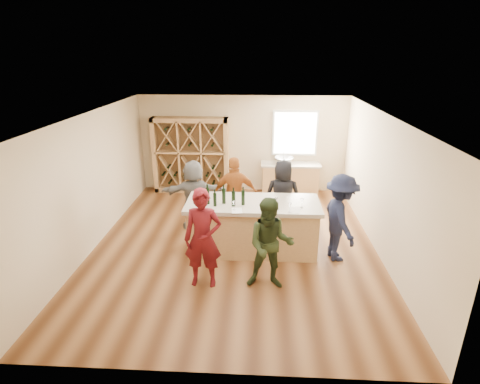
# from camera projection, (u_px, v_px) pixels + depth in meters

# --- Properties ---
(floor) EXTENTS (6.00, 7.00, 0.10)m
(floor) POSITION_uv_depth(u_px,v_px,m) (235.00, 246.00, 8.19)
(floor) COLOR brown
(floor) RESTS_ON ground
(ceiling) EXTENTS (6.00, 7.00, 0.10)m
(ceiling) POSITION_uv_depth(u_px,v_px,m) (234.00, 113.00, 7.16)
(ceiling) COLOR white
(ceiling) RESTS_ON ground
(wall_back) EXTENTS (6.00, 0.10, 2.80)m
(wall_back) POSITION_uv_depth(u_px,v_px,m) (243.00, 144.00, 10.99)
(wall_back) COLOR beige
(wall_back) RESTS_ON ground
(wall_front) EXTENTS (6.00, 0.10, 2.80)m
(wall_front) POSITION_uv_depth(u_px,v_px,m) (214.00, 285.00, 4.36)
(wall_front) COLOR beige
(wall_front) RESTS_ON ground
(wall_left) EXTENTS (0.10, 7.00, 2.80)m
(wall_left) POSITION_uv_depth(u_px,v_px,m) (90.00, 181.00, 7.83)
(wall_left) COLOR beige
(wall_left) RESTS_ON ground
(wall_right) EXTENTS (0.10, 7.00, 2.80)m
(wall_right) POSITION_uv_depth(u_px,v_px,m) (386.00, 187.00, 7.52)
(wall_right) COLOR beige
(wall_right) RESTS_ON ground
(window_frame) EXTENTS (1.30, 0.06, 1.30)m
(window_frame) POSITION_uv_depth(u_px,v_px,m) (295.00, 133.00, 10.72)
(window_frame) COLOR white
(window_frame) RESTS_ON wall_back
(window_pane) EXTENTS (1.18, 0.01, 1.18)m
(window_pane) POSITION_uv_depth(u_px,v_px,m) (295.00, 133.00, 10.68)
(window_pane) COLOR white
(window_pane) RESTS_ON wall_back
(wine_rack) EXTENTS (2.20, 0.45, 2.20)m
(wine_rack) POSITION_uv_depth(u_px,v_px,m) (191.00, 155.00, 10.91)
(wine_rack) COLOR tan
(wine_rack) RESTS_ON floor
(back_counter_base) EXTENTS (1.60, 0.58, 0.86)m
(back_counter_base) POSITION_uv_depth(u_px,v_px,m) (290.00, 180.00, 10.94)
(back_counter_base) COLOR tan
(back_counter_base) RESTS_ON floor
(back_counter_top) EXTENTS (1.70, 0.62, 0.06)m
(back_counter_top) POSITION_uv_depth(u_px,v_px,m) (291.00, 165.00, 10.78)
(back_counter_top) COLOR #B2A591
(back_counter_top) RESTS_ON back_counter_base
(sink) EXTENTS (0.54, 0.54, 0.19)m
(sink) POSITION_uv_depth(u_px,v_px,m) (284.00, 160.00, 10.74)
(sink) COLOR silver
(sink) RESTS_ON back_counter_top
(faucet) EXTENTS (0.02, 0.02, 0.30)m
(faucet) POSITION_uv_depth(u_px,v_px,m) (284.00, 157.00, 10.89)
(faucet) COLOR silver
(faucet) RESTS_ON back_counter_top
(tasting_counter_base) EXTENTS (2.60, 1.00, 1.00)m
(tasting_counter_base) POSITION_uv_depth(u_px,v_px,m) (253.00, 228.00, 7.81)
(tasting_counter_base) COLOR tan
(tasting_counter_base) RESTS_ON floor
(tasting_counter_top) EXTENTS (2.72, 1.12, 0.08)m
(tasting_counter_top) POSITION_uv_depth(u_px,v_px,m) (253.00, 204.00, 7.62)
(tasting_counter_top) COLOR #B2A591
(tasting_counter_top) RESTS_ON tasting_counter_base
(wine_bottle_a) EXTENTS (0.10, 0.10, 0.33)m
(wine_bottle_a) POSITION_uv_depth(u_px,v_px,m) (207.00, 196.00, 7.47)
(wine_bottle_a) COLOR black
(wine_bottle_a) RESTS_ON tasting_counter_top
(wine_bottle_b) EXTENTS (0.08, 0.08, 0.27)m
(wine_bottle_b) POSITION_uv_depth(u_px,v_px,m) (215.00, 200.00, 7.37)
(wine_bottle_b) COLOR black
(wine_bottle_b) RESTS_ON tasting_counter_top
(wine_bottle_c) EXTENTS (0.08, 0.08, 0.31)m
(wine_bottle_c) POSITION_uv_depth(u_px,v_px,m) (224.00, 196.00, 7.49)
(wine_bottle_c) COLOR black
(wine_bottle_c) RESTS_ON tasting_counter_top
(wine_bottle_d) EXTENTS (0.09, 0.09, 0.31)m
(wine_bottle_d) POSITION_uv_depth(u_px,v_px,m) (233.00, 199.00, 7.36)
(wine_bottle_d) COLOR black
(wine_bottle_d) RESTS_ON tasting_counter_top
(wine_bottle_e) EXTENTS (0.08, 0.08, 0.30)m
(wine_bottle_e) POSITION_uv_depth(u_px,v_px,m) (243.00, 198.00, 7.43)
(wine_bottle_e) COLOR black
(wine_bottle_e) RESTS_ON tasting_counter_top
(wine_glass_a) EXTENTS (0.08, 0.08, 0.17)m
(wine_glass_a) POSITION_uv_depth(u_px,v_px,m) (234.00, 206.00, 7.20)
(wine_glass_a) COLOR white
(wine_glass_a) RESTS_ON tasting_counter_top
(wine_glass_b) EXTENTS (0.08, 0.08, 0.18)m
(wine_glass_b) POSITION_uv_depth(u_px,v_px,m) (263.00, 206.00, 7.19)
(wine_glass_b) COLOR white
(wine_glass_b) RESTS_ON tasting_counter_top
(wine_glass_c) EXTENTS (0.09, 0.09, 0.18)m
(wine_glass_c) POSITION_uv_depth(u_px,v_px,m) (290.00, 208.00, 7.10)
(wine_glass_c) COLOR white
(wine_glass_c) RESTS_ON tasting_counter_top
(wine_glass_d) EXTENTS (0.09, 0.09, 0.18)m
(wine_glass_d) POSITION_uv_depth(u_px,v_px,m) (276.00, 202.00, 7.37)
(wine_glass_d) COLOR white
(wine_glass_d) RESTS_ON tasting_counter_top
(wine_glass_e) EXTENTS (0.09, 0.09, 0.18)m
(wine_glass_e) POSITION_uv_depth(u_px,v_px,m) (302.00, 203.00, 7.31)
(wine_glass_e) COLOR white
(wine_glass_e) RESTS_ON tasting_counter_top
(tasting_menu_a) EXTENTS (0.23, 0.30, 0.00)m
(tasting_menu_a) POSITION_uv_depth(u_px,v_px,m) (237.00, 210.00, 7.20)
(tasting_menu_a) COLOR white
(tasting_menu_a) RESTS_ON tasting_counter_top
(tasting_menu_b) EXTENTS (0.31, 0.37, 0.00)m
(tasting_menu_b) POSITION_uv_depth(u_px,v_px,m) (267.00, 210.00, 7.23)
(tasting_menu_b) COLOR white
(tasting_menu_b) RESTS_ON tasting_counter_top
(tasting_menu_c) EXTENTS (0.27, 0.33, 0.00)m
(tasting_menu_c) POSITION_uv_depth(u_px,v_px,m) (295.00, 210.00, 7.22)
(tasting_menu_c) COLOR white
(tasting_menu_c) RESTS_ON tasting_counter_top
(person_near_left) EXTENTS (0.67, 0.49, 1.82)m
(person_near_left) POSITION_uv_depth(u_px,v_px,m) (203.00, 239.00, 6.49)
(person_near_left) COLOR #590F14
(person_near_left) RESTS_ON floor
(person_near_right) EXTENTS (0.83, 0.48, 1.68)m
(person_near_right) POSITION_uv_depth(u_px,v_px,m) (270.00, 244.00, 6.44)
(person_near_right) COLOR #263319
(person_near_right) RESTS_ON floor
(person_server) EXTENTS (0.74, 1.23, 1.78)m
(person_server) POSITION_uv_depth(u_px,v_px,m) (340.00, 218.00, 7.33)
(person_server) COLOR #191E38
(person_server) RESTS_ON floor
(person_far_mid) EXTENTS (1.09, 0.68, 1.75)m
(person_far_mid) POSITION_uv_depth(u_px,v_px,m) (235.00, 194.00, 8.58)
(person_far_mid) COLOR #994C19
(person_far_mid) RESTS_ON floor
(person_far_right) EXTENTS (0.86, 0.60, 1.70)m
(person_far_right) POSITION_uv_depth(u_px,v_px,m) (283.00, 196.00, 8.55)
(person_far_right) COLOR black
(person_far_right) RESTS_ON floor
(person_far_left) EXTENTS (1.59, 0.74, 1.65)m
(person_far_left) POSITION_uv_depth(u_px,v_px,m) (194.00, 194.00, 8.71)
(person_far_left) COLOR slate
(person_far_left) RESTS_ON floor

